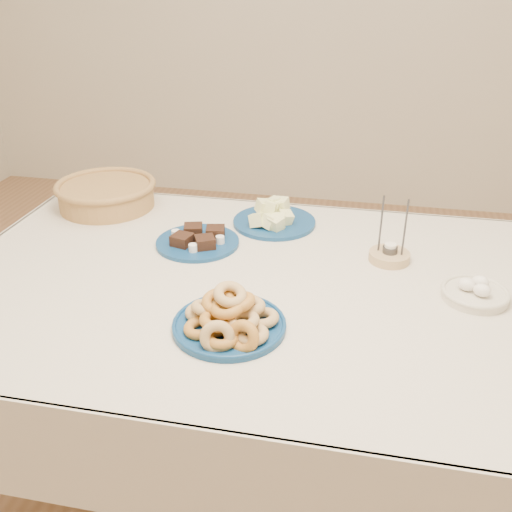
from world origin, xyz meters
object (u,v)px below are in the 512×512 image
dining_table (260,314)px  egg_bowl (475,292)px  brownie_plate (198,240)px  melon_plate (274,217)px  candle_holder (389,255)px  donut_platter (229,318)px  wicker_basket (106,193)px

dining_table → egg_bowl: egg_bowl is taller
dining_table → brownie_plate: size_ratio=6.17×
dining_table → melon_plate: bearing=94.3°
melon_plate → egg_bowl: (0.58, -0.34, -0.01)m
brownie_plate → candle_holder: bearing=0.9°
donut_platter → melon_plate: 0.60m
donut_platter → wicker_basket: (-0.59, 0.64, 0.02)m
melon_plate → candle_holder: 0.41m
wicker_basket → egg_bowl: bearing=-18.0°
donut_platter → melon_plate: donut_platter is taller
brownie_plate → egg_bowl: bearing=-11.4°
wicker_basket → melon_plate: bearing=-3.5°
candle_holder → egg_bowl: (0.21, -0.16, -0.00)m
wicker_basket → dining_table: bearing=-32.8°
melon_plate → egg_bowl: 0.67m
melon_plate → brownie_plate: melon_plate is taller
candle_holder → brownie_plate: bearing=-179.1°
donut_platter → wicker_basket: size_ratio=0.81×
dining_table → wicker_basket: wicker_basket is taller
brownie_plate → candle_holder: size_ratio=1.44×
dining_table → wicker_basket: (-0.62, 0.40, 0.15)m
dining_table → donut_platter: donut_platter is taller
donut_platter → melon_plate: bearing=90.3°
brownie_plate → egg_bowl: egg_bowl is taller
candle_holder → egg_bowl: 0.27m
brownie_plate → wicker_basket: 0.45m
brownie_plate → candle_holder: (0.56, 0.01, 0.00)m
wicker_basket → candle_holder: 0.98m
melon_plate → brownie_plate: 0.27m
egg_bowl → brownie_plate: bearing=168.6°
wicker_basket → egg_bowl: size_ratio=1.66×
brownie_plate → wicker_basket: (-0.39, 0.22, 0.03)m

